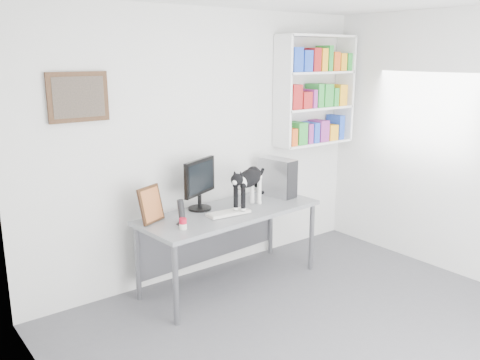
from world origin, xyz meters
The scene contains 11 objects.
room centered at (0.00, 0.00, 1.35)m, with size 4.01×4.01×2.70m.
bookshelf centered at (1.40, 1.85, 1.85)m, with size 1.03×0.28×1.24m, color white.
wall_art centered at (-1.30, 1.97, 1.90)m, with size 0.52×0.04×0.42m, color #4A2F17.
desk centered at (-0.03, 1.54, 0.38)m, with size 1.85×0.72×0.77m, color slate.
monitor centered at (-0.25, 1.75, 1.02)m, with size 0.48×0.23×0.51m, color black.
keyboard centered at (-0.13, 1.45, 0.78)m, with size 0.42×0.16×0.03m, color silver.
pc_tower centered at (0.68, 1.67, 0.97)m, with size 0.18×0.41×0.41m, color #BDBCC1.
speaker centered at (-0.62, 1.48, 0.89)m, with size 0.10×0.10×0.23m, color black.
leaning_print centered at (-0.81, 1.70, 0.94)m, with size 0.28×0.11×0.34m, color #4A2F17.
soup_can centered at (-0.68, 1.36, 0.82)m, with size 0.07×0.07×0.10m, color red.
cat centered at (0.16, 1.49, 0.97)m, with size 0.66×0.18×0.41m, color black, non-canonical shape.
Camera 1 is at (-2.84, -2.27, 2.25)m, focal length 38.00 mm.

